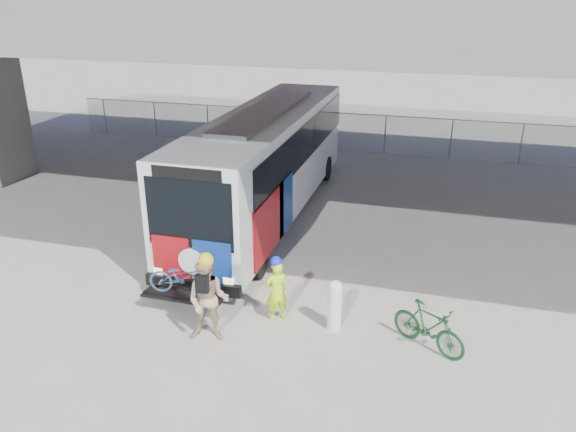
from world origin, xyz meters
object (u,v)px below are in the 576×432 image
at_px(bollard, 335,303).
at_px(cyclist_tan, 208,299).
at_px(bus, 267,156).
at_px(cyclist_hivis, 276,290).
at_px(bike_parked, 429,327).

xyz_separation_m(bollard, cyclist_tan, (-2.61, -1.18, 0.34)).
height_order(bus, cyclist_tan, bus).
relative_size(bus, cyclist_hivis, 7.76).
bearing_deg(cyclist_tan, cyclist_hivis, 33.89).
bearing_deg(cyclist_tan, bollard, 13.97).
xyz_separation_m(bollard, cyclist_hivis, (-1.40, -0.00, 0.13)).
distance_m(bus, cyclist_tan, 7.66).
distance_m(cyclist_tan, bike_parked, 4.85).
height_order(bollard, cyclist_hivis, cyclist_hivis).
bearing_deg(bus, bike_parked, -48.52).
bearing_deg(cyclist_hivis, bike_parked, 138.93).
distance_m(cyclist_hivis, bike_parked, 3.53).
height_order(cyclist_hivis, bike_parked, cyclist_hivis).
distance_m(bus, bike_parked, 8.87).
relative_size(bollard, bike_parked, 0.70).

